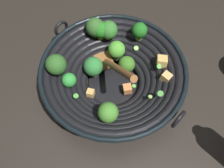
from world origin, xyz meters
TOP-DOWN VIEW (x-y plane):
  - ground_plane at (0.00, 0.00)m, footprint 4.00×4.00m
  - wok at (0.00, 0.00)m, footprint 0.43×0.43m

SIDE VIEW (x-z plane):
  - ground_plane at x=0.00m, z-range 0.00..0.00m
  - wok at x=0.00m, z-range -0.04..0.17m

